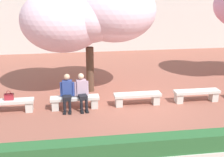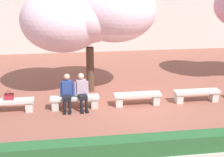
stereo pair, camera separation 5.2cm
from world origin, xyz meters
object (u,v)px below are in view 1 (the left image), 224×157
(handbag, at_px, (9,96))
(stone_bench_west_end, at_px, (9,104))
(stone_bench_near_east, at_px, (197,94))
(person_seated_left, at_px, (67,91))
(person_seated_right, at_px, (82,90))
(cherry_tree_main, at_px, (88,16))
(stone_bench_near_west, at_px, (75,101))
(stone_bench_center, at_px, (137,97))

(handbag, bearing_deg, stone_bench_west_end, -145.94)
(stone_bench_near_east, relative_size, handbag, 5.09)
(handbag, bearing_deg, stone_bench_near_east, -0.20)
(stone_bench_west_end, height_order, handbag, handbag)
(person_seated_left, height_order, person_seated_right, same)
(stone_bench_west_end, height_order, stone_bench_near_east, same)
(cherry_tree_main, bearing_deg, stone_bench_near_west, -109.75)
(stone_bench_west_end, bearing_deg, stone_bench_near_west, 0.00)
(stone_bench_center, relative_size, handbag, 5.09)
(person_seated_left, relative_size, handbag, 3.81)
(stone_bench_center, bearing_deg, handbag, 179.70)
(cherry_tree_main, bearing_deg, person_seated_right, -102.15)
(stone_bench_near_west, height_order, handbag, handbag)
(cherry_tree_main, bearing_deg, handbag, -147.67)
(handbag, height_order, cherry_tree_main, cherry_tree_main)
(stone_bench_near_west, xyz_separation_m, person_seated_left, (-0.25, -0.05, 0.40))
(person_seated_right, xyz_separation_m, handbag, (-2.50, 0.08, -0.12))
(stone_bench_center, bearing_deg, person_seated_right, -178.50)
(handbag, bearing_deg, cherry_tree_main, 32.33)
(stone_bench_center, bearing_deg, stone_bench_west_end, 180.00)
(person_seated_left, xyz_separation_m, cherry_tree_main, (0.92, 1.92, 2.36))
(stone_bench_near_west, distance_m, person_seated_right, 0.48)
(person_seated_right, distance_m, handbag, 2.51)
(stone_bench_west_end, distance_m, handbag, 0.28)
(stone_bench_west_end, distance_m, person_seated_right, 2.57)
(person_seated_right, xyz_separation_m, cherry_tree_main, (0.41, 1.92, 2.36))
(stone_bench_west_end, height_order, stone_bench_near_west, same)
(handbag, bearing_deg, person_seated_right, -1.76)
(stone_bench_center, distance_m, handbag, 4.53)
(stone_bench_near_east, bearing_deg, stone_bench_near_west, 180.00)
(stone_bench_west_end, bearing_deg, cherry_tree_main, 32.35)
(stone_bench_near_east, height_order, person_seated_right, person_seated_right)
(person_seated_left, height_order, handbag, person_seated_left)
(person_seated_left, height_order, cherry_tree_main, cherry_tree_main)
(stone_bench_west_end, height_order, cherry_tree_main, cherry_tree_main)
(stone_bench_center, distance_m, stone_bench_near_east, 2.28)
(stone_bench_near_east, xyz_separation_m, person_seated_right, (-4.30, -0.05, 0.40))
(stone_bench_center, xyz_separation_m, person_seated_left, (-2.53, -0.05, 0.40))
(stone_bench_near_east, distance_m, handbag, 6.81)
(stone_bench_center, height_order, person_seated_right, person_seated_right)
(handbag, bearing_deg, stone_bench_center, -0.30)
(stone_bench_center, bearing_deg, cherry_tree_main, 130.72)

